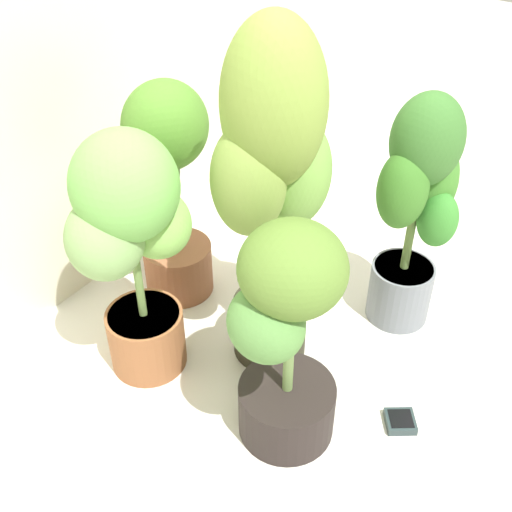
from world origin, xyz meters
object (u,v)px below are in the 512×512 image
potted_plant_back_left (131,238)px  potted_plant_front_right (417,205)px  hygrometer_box (400,421)px  potted_plant_back_center (166,180)px  potted_plant_front_left (285,334)px  potted_plant_center (273,173)px

potted_plant_back_left → potted_plant_front_right: size_ratio=0.99×
hygrometer_box → potted_plant_back_center: bearing=48.1°
potted_plant_front_right → hygrometer_box: bearing=-154.1°
potted_plant_back_left → potted_plant_front_right: bearing=-40.6°
potted_plant_front_left → potted_plant_front_right: (0.61, -0.06, 0.07)m
potted_plant_back_left → potted_plant_front_left: potted_plant_back_left is taller
potted_plant_center → potted_plant_front_left: potted_plant_center is taller
potted_plant_front_left → potted_plant_front_right: size_ratio=0.86×
potted_plant_front_left → potted_plant_back_center: potted_plant_back_center is taller
potted_plant_back_left → potted_plant_front_right: 0.83m
potted_plant_back_left → potted_plant_front_left: 0.49m
potted_plant_center → potted_plant_back_center: bearing=83.3°
potted_plant_back_center → potted_plant_front_right: (0.32, -0.69, -0.01)m
potted_plant_front_left → potted_plant_front_right: bearing=-5.8°
potted_plant_center → potted_plant_front_left: size_ratio=1.55×
potted_plant_back_center → hygrometer_box: bearing=-95.7°
hygrometer_box → potted_plant_front_right: bearing=-10.3°
potted_plant_front_left → hygrometer_box: potted_plant_front_left is taller
potted_plant_center → potted_plant_front_right: (0.37, -0.26, -0.20)m
potted_plant_front_right → hygrometer_box: 0.62m
potted_plant_front_right → potted_plant_front_left: bearing=174.2°
potted_plant_back_center → hygrometer_box: size_ratio=6.76×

